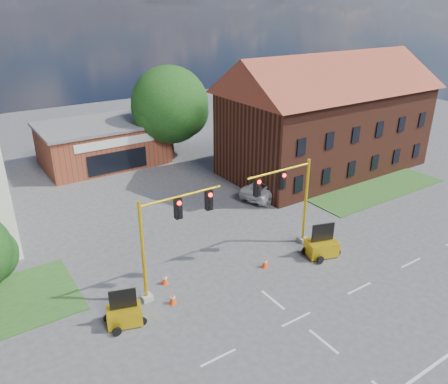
{
  "coord_description": "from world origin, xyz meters",
  "views": [
    {
      "loc": [
        -13.61,
        -13.47,
        15.67
      ],
      "look_at": [
        1.95,
        10.0,
        3.36
      ],
      "focal_mm": 35.0,
      "sensor_mm": 36.0,
      "label": 1
    }
  ],
  "objects_px": {
    "trailer_west": "(124,314)",
    "pickup_white": "(269,187)",
    "signal_mast_west": "(169,232)",
    "trailer_east": "(321,246)",
    "signal_mast_east": "(288,196)"
  },
  "relations": [
    {
      "from": "trailer_west",
      "to": "pickup_white",
      "type": "bearing_deg",
      "value": 46.22
    },
    {
      "from": "signal_mast_west",
      "to": "trailer_east",
      "type": "bearing_deg",
      "value": -11.59
    },
    {
      "from": "signal_mast_west",
      "to": "trailer_east",
      "type": "xyz_separation_m",
      "value": [
        10.09,
        -2.07,
        -3.21
      ]
    },
    {
      "from": "trailer_west",
      "to": "pickup_white",
      "type": "xyz_separation_m",
      "value": [
        16.9,
        8.9,
        0.18
      ]
    },
    {
      "from": "signal_mast_west",
      "to": "trailer_east",
      "type": "distance_m",
      "value": 10.78
    },
    {
      "from": "pickup_white",
      "to": "trailer_west",
      "type": "bearing_deg",
      "value": 99.41
    },
    {
      "from": "signal_mast_west",
      "to": "signal_mast_east",
      "type": "distance_m",
      "value": 8.71
    },
    {
      "from": "signal_mast_west",
      "to": "trailer_east",
      "type": "height_order",
      "value": "signal_mast_west"
    },
    {
      "from": "signal_mast_east",
      "to": "trailer_east",
      "type": "bearing_deg",
      "value": -56.4
    },
    {
      "from": "trailer_east",
      "to": "pickup_white",
      "type": "distance_m",
      "value": 10.31
    },
    {
      "from": "pickup_white",
      "to": "signal_mast_east",
      "type": "bearing_deg",
      "value": 129.9
    },
    {
      "from": "trailer_west",
      "to": "pickup_white",
      "type": "relative_size",
      "value": 0.35
    },
    {
      "from": "signal_mast_east",
      "to": "trailer_east",
      "type": "height_order",
      "value": "signal_mast_east"
    },
    {
      "from": "signal_mast_east",
      "to": "signal_mast_west",
      "type": "bearing_deg",
      "value": 180.0
    },
    {
      "from": "signal_mast_west",
      "to": "signal_mast_east",
      "type": "xyz_separation_m",
      "value": [
        8.71,
        0.0,
        0.0
      ]
    }
  ]
}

